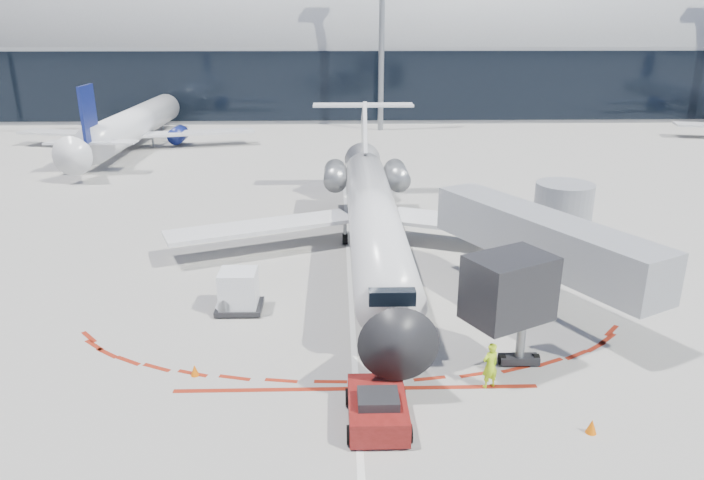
{
  "coord_description": "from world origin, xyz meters",
  "views": [
    {
      "loc": [
        -0.7,
        -32.29,
        13.41
      ],
      "look_at": [
        0.13,
        -0.26,
        2.1
      ],
      "focal_mm": 32.0,
      "sensor_mm": 36.0,
      "label": 1
    }
  ],
  "objects_px": {
    "pushback_tug": "(377,408)",
    "ramp_worker": "(490,365)",
    "regional_jet": "(372,211)",
    "uld_container": "(239,291)"
  },
  "relations": [
    {
      "from": "ramp_worker",
      "to": "uld_container",
      "type": "xyz_separation_m",
      "value": [
        -10.57,
        6.99,
        0.08
      ]
    },
    {
      "from": "pushback_tug",
      "to": "ramp_worker",
      "type": "relative_size",
      "value": 2.71
    },
    {
      "from": "regional_jet",
      "to": "ramp_worker",
      "type": "height_order",
      "value": "regional_jet"
    },
    {
      "from": "ramp_worker",
      "to": "pushback_tug",
      "type": "bearing_deg",
      "value": 3.25
    },
    {
      "from": "regional_jet",
      "to": "pushback_tug",
      "type": "distance_m",
      "value": 17.3
    },
    {
      "from": "uld_container",
      "to": "pushback_tug",
      "type": "bearing_deg",
      "value": -56.14
    },
    {
      "from": "pushback_tug",
      "to": "ramp_worker",
      "type": "height_order",
      "value": "ramp_worker"
    },
    {
      "from": "regional_jet",
      "to": "uld_container",
      "type": "relative_size",
      "value": 14.0
    },
    {
      "from": "regional_jet",
      "to": "pushback_tug",
      "type": "height_order",
      "value": "regional_jet"
    },
    {
      "from": "pushback_tug",
      "to": "ramp_worker",
      "type": "bearing_deg",
      "value": 25.92
    }
  ]
}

